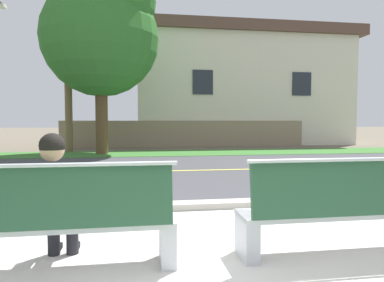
{
  "coord_description": "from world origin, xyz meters",
  "views": [
    {
      "loc": [
        -0.66,
        -2.9,
        1.35
      ],
      "look_at": [
        0.31,
        3.34,
        1.0
      ],
      "focal_mm": 32.6,
      "sensor_mm": 36.0,
      "label": 1
    }
  ],
  "objects_px": {
    "seated_person_grey": "(56,195)",
    "shade_tree_left": "(104,29)",
    "palm_tree_tall": "(67,5)",
    "bench_left": "(57,222)",
    "bench_right": "(343,210)"
  },
  "relations": [
    {
      "from": "palm_tree_tall",
      "to": "seated_person_grey",
      "type": "bearing_deg",
      "value": -79.96
    },
    {
      "from": "shade_tree_left",
      "to": "seated_person_grey",
      "type": "bearing_deg",
      "value": -87.14
    },
    {
      "from": "bench_left",
      "to": "palm_tree_tall",
      "type": "height_order",
      "value": "palm_tree_tall"
    },
    {
      "from": "shade_tree_left",
      "to": "bench_right",
      "type": "bearing_deg",
      "value": -73.98
    },
    {
      "from": "shade_tree_left",
      "to": "palm_tree_tall",
      "type": "xyz_separation_m",
      "value": [
        -1.7,
        1.33,
        1.34
      ]
    },
    {
      "from": "bench_right",
      "to": "bench_left",
      "type": "bearing_deg",
      "value": 180.0
    },
    {
      "from": "seated_person_grey",
      "to": "shade_tree_left",
      "type": "height_order",
      "value": "shade_tree_left"
    },
    {
      "from": "bench_left",
      "to": "bench_right",
      "type": "distance_m",
      "value": 2.73
    },
    {
      "from": "seated_person_grey",
      "to": "bench_right",
      "type": "bearing_deg",
      "value": -3.58
    },
    {
      "from": "bench_left",
      "to": "shade_tree_left",
      "type": "bearing_deg",
      "value": 93.06
    },
    {
      "from": "seated_person_grey",
      "to": "palm_tree_tall",
      "type": "bearing_deg",
      "value": 100.04
    },
    {
      "from": "bench_left",
      "to": "seated_person_grey",
      "type": "height_order",
      "value": "seated_person_grey"
    },
    {
      "from": "bench_left",
      "to": "seated_person_grey",
      "type": "bearing_deg",
      "value": 105.68
    },
    {
      "from": "palm_tree_tall",
      "to": "shade_tree_left",
      "type": "bearing_deg",
      "value": -38.12
    },
    {
      "from": "bench_right",
      "to": "seated_person_grey",
      "type": "relative_size",
      "value": 1.67
    }
  ]
}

